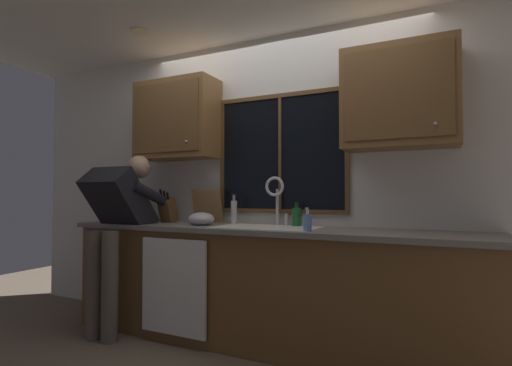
# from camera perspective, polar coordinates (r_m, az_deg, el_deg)

# --- Properties ---
(back_wall) EXTENTS (5.69, 0.12, 2.55)m
(back_wall) POSITION_cam_1_polar(r_m,az_deg,el_deg) (3.36, 3.33, 0.02)
(back_wall) COLOR silver
(back_wall) RESTS_ON floor
(ceiling_downlight_left) EXTENTS (0.14, 0.14, 0.01)m
(ceiling_downlight_left) POSITION_cam_1_polar(r_m,az_deg,el_deg) (3.60, -16.92, 20.72)
(ceiling_downlight_left) COLOR #FFEAB2
(window_glass) EXTENTS (1.10, 0.02, 0.95)m
(window_glass) POSITION_cam_1_polar(r_m,az_deg,el_deg) (3.30, 3.66, 4.41)
(window_glass) COLOR black
(window_frame_top) EXTENTS (1.17, 0.02, 0.04)m
(window_frame_top) POSITION_cam_1_polar(r_m,az_deg,el_deg) (3.37, 3.58, 12.77)
(window_frame_top) COLOR brown
(window_frame_bottom) EXTENTS (1.17, 0.02, 0.04)m
(window_frame_bottom) POSITION_cam_1_polar(r_m,az_deg,el_deg) (3.27, 3.61, -4.18)
(window_frame_bottom) COLOR brown
(window_frame_left) EXTENTS (0.03, 0.02, 0.95)m
(window_frame_left) POSITION_cam_1_polar(r_m,az_deg,el_deg) (3.54, -4.98, 4.00)
(window_frame_left) COLOR brown
(window_frame_right) EXTENTS (0.03, 0.02, 0.95)m
(window_frame_right) POSITION_cam_1_polar(r_m,az_deg,el_deg) (3.12, 13.33, 4.79)
(window_frame_right) COLOR brown
(window_mullion_center) EXTENTS (0.02, 0.02, 0.95)m
(window_mullion_center) POSITION_cam_1_polar(r_m,az_deg,el_deg) (3.29, 3.58, 4.43)
(window_mullion_center) COLOR brown
(lower_cabinet_run) EXTENTS (3.29, 0.58, 0.88)m
(lower_cabinet_run) POSITION_cam_1_polar(r_m,az_deg,el_deg) (3.13, 0.84, -15.29)
(lower_cabinet_run) COLOR brown
(lower_cabinet_run) RESTS_ON floor
(countertop) EXTENTS (3.35, 0.62, 0.04)m
(countertop) POSITION_cam_1_polar(r_m,az_deg,el_deg) (3.03, 0.67, -6.90)
(countertop) COLOR slate
(countertop) RESTS_ON lower_cabinet_run
(dishwasher_front) EXTENTS (0.60, 0.02, 0.74)m
(dishwasher_front) POSITION_cam_1_polar(r_m,az_deg,el_deg) (3.17, -12.14, -14.75)
(dishwasher_front) COLOR white
(upper_cabinet_left) EXTENTS (0.78, 0.36, 0.72)m
(upper_cabinet_left) POSITION_cam_1_polar(r_m,az_deg,el_deg) (3.68, -11.64, 9.06)
(upper_cabinet_left) COLOR brown
(upper_cabinet_right) EXTENTS (0.78, 0.36, 0.72)m
(upper_cabinet_right) POSITION_cam_1_polar(r_m,az_deg,el_deg) (2.97, 20.41, 11.74)
(upper_cabinet_right) COLOR brown
(sink) EXTENTS (0.80, 0.46, 0.21)m
(sink) POSITION_cam_1_polar(r_m,az_deg,el_deg) (3.03, 1.59, -8.38)
(sink) COLOR white
(sink) RESTS_ON lower_cabinet_run
(faucet) EXTENTS (0.18, 0.09, 0.40)m
(faucet) POSITION_cam_1_polar(r_m,az_deg,el_deg) (3.17, 3.04, -1.72)
(faucet) COLOR silver
(faucet) RESTS_ON countertop
(person_standing) EXTENTS (0.53, 0.70, 1.53)m
(person_standing) POSITION_cam_1_polar(r_m,az_deg,el_deg) (3.49, -19.78, -5.28)
(person_standing) COLOR #595147
(person_standing) RESTS_ON floor
(knife_block) EXTENTS (0.12, 0.18, 0.32)m
(knife_block) POSITION_cam_1_polar(r_m,az_deg,el_deg) (3.63, -12.89, -3.96)
(knife_block) COLOR brown
(knife_block) RESTS_ON countertop
(cutting_board) EXTENTS (0.30, 0.08, 0.31)m
(cutting_board) POSITION_cam_1_polar(r_m,az_deg,el_deg) (3.53, -7.23, -3.36)
(cutting_board) COLOR #997047
(cutting_board) RESTS_ON countertop
(mixing_bowl) EXTENTS (0.22, 0.22, 0.11)m
(mixing_bowl) POSITION_cam_1_polar(r_m,az_deg,el_deg) (3.25, -8.10, -5.30)
(mixing_bowl) COLOR #B7B7BC
(mixing_bowl) RESTS_ON countertop
(soap_dispenser) EXTENTS (0.06, 0.07, 0.17)m
(soap_dispenser) POSITION_cam_1_polar(r_m,az_deg,el_deg) (2.70, 7.62, -5.76)
(soap_dispenser) COLOR #668CCC
(soap_dispenser) RESTS_ON countertop
(bottle_green_glass) EXTENTS (0.05, 0.05, 0.26)m
(bottle_green_glass) POSITION_cam_1_polar(r_m,az_deg,el_deg) (3.33, -3.29, -4.22)
(bottle_green_glass) COLOR #B7B7BC
(bottle_green_glass) RESTS_ON countertop
(bottle_tall_clear) EXTENTS (0.07, 0.07, 0.19)m
(bottle_tall_clear) POSITION_cam_1_polar(r_m,az_deg,el_deg) (3.12, 6.05, -4.91)
(bottle_tall_clear) COLOR #1E592D
(bottle_tall_clear) RESTS_ON countertop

